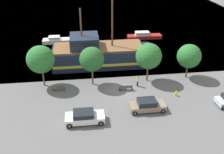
{
  "coord_description": "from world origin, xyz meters",
  "views": [
    {
      "loc": [
        -5.3,
        -29.91,
        19.01
      ],
      "look_at": [
        -1.43,
        2.0,
        1.2
      ],
      "focal_mm": 40.0,
      "sensor_mm": 36.0,
      "label": 1
    }
  ],
  "objects": [
    {
      "name": "tree_row_midwest",
      "position": [
        4.02,
        2.49,
        4.04
      ],
      "size": [
        3.84,
        3.84,
        5.97
      ],
      "color": "brown",
      "rests_on": "ground_plane"
    },
    {
      "name": "moored_boat_dockside",
      "position": [
        -10.94,
        20.25,
        0.54
      ],
      "size": [
        5.64,
        1.99,
        1.42
      ],
      "color": "silver",
      "rests_on": "water_surface"
    },
    {
      "name": "bench_promenade_east",
      "position": [
        0.3,
        0.01,
        0.45
      ],
      "size": [
        1.94,
        0.45,
        0.85
      ],
      "color": "#4C4742",
      "rests_on": "ground_plane"
    },
    {
      "name": "tree_row_mideast",
      "position": [
        -4.29,
        2.36,
        4.08
      ],
      "size": [
        3.53,
        3.53,
        5.85
      ],
      "color": "brown",
      "rests_on": "ground_plane"
    },
    {
      "name": "pedestrian_walking_near",
      "position": [
        2.21,
        0.96,
        0.86
      ],
      "size": [
        0.32,
        0.32,
        1.69
      ],
      "color": "#232838",
      "rests_on": "ground_plane"
    },
    {
      "name": "ground_plane",
      "position": [
        0.0,
        0.0,
        0.0
      ],
      "size": [
        160.0,
        160.0,
        0.0
      ],
      "primitive_type": "plane",
      "color": "#5B5B5E"
    },
    {
      "name": "moored_boat_outer",
      "position": [
        7.82,
        20.65,
        0.56
      ],
      "size": [
        7.38,
        1.95,
        1.51
      ],
      "color": "maroon",
      "rests_on": "water_surface"
    },
    {
      "name": "bench_promenade_west",
      "position": [
        -9.24,
        1.12,
        0.44
      ],
      "size": [
        1.67,
        0.45,
        0.85
      ],
      "color": "#4C4742",
      "rests_on": "ground_plane"
    },
    {
      "name": "parked_car_curb_rear",
      "position": [
        2.19,
        -4.98,
        0.75
      ],
      "size": [
        4.43,
        1.91,
        1.55
      ],
      "color": "#7F705B",
      "rests_on": "ground_plane"
    },
    {
      "name": "water_surface",
      "position": [
        0.0,
        44.0,
        0.0
      ],
      "size": [
        80.0,
        80.0,
        0.0
      ],
      "primitive_type": "plane",
      "color": "#38667F",
      "rests_on": "ground"
    },
    {
      "name": "tree_row_west",
      "position": [
        10.36,
        2.78,
        3.57
      ],
      "size": [
        3.62,
        3.62,
        5.39
      ],
      "color": "brown",
      "rests_on": "ground_plane"
    },
    {
      "name": "tree_row_east",
      "position": [
        -11.43,
        2.88,
        4.21
      ],
      "size": [
        3.95,
        3.95,
        6.19
      ],
      "color": "brown",
      "rests_on": "ground_plane"
    },
    {
      "name": "fire_hydrant",
      "position": [
        6.97,
        -2.22,
        0.41
      ],
      "size": [
        0.42,
        0.25,
        0.76
      ],
      "color": "yellow",
      "rests_on": "ground_plane"
    },
    {
      "name": "pirate_ship",
      "position": [
        -2.98,
        9.02,
        2.01
      ],
      "size": [
        16.72,
        5.77,
        10.81
      ],
      "color": "#192338",
      "rests_on": "water_surface"
    },
    {
      "name": "parked_car_curb_front",
      "position": [
        -5.69,
        -6.44,
        0.77
      ],
      "size": [
        4.6,
        1.96,
        1.53
      ],
      "color": "white",
      "rests_on": "ground_plane"
    }
  ]
}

